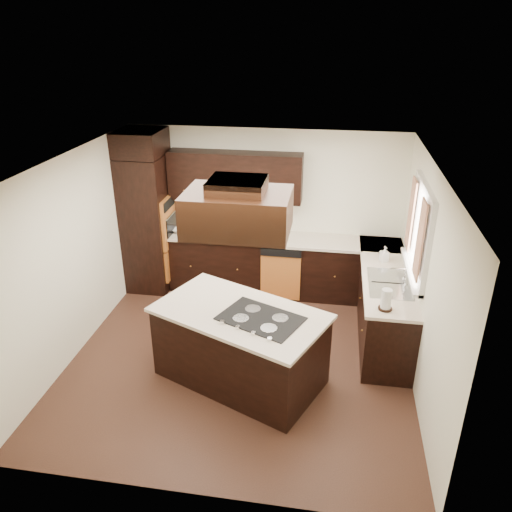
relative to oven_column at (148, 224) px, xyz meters
name	(u,v)px	position (x,y,z in m)	size (l,w,h in m)	color
floor	(241,357)	(1.78, -1.71, -1.07)	(4.20, 4.20, 0.02)	brown
ceiling	(238,163)	(1.78, -1.71, 1.45)	(4.20, 4.20, 0.02)	silver
wall_back	(265,209)	(1.78, 0.40, 0.19)	(4.20, 0.02, 2.50)	white
wall_front	(189,385)	(1.78, -3.81, 0.19)	(4.20, 0.02, 2.50)	white
wall_left	(72,257)	(-0.33, -1.71, 0.19)	(0.02, 4.20, 2.50)	white
wall_right	(425,282)	(3.88, -1.71, 0.19)	(0.02, 4.20, 2.50)	white
oven_column	(148,224)	(0.00, 0.00, 0.00)	(0.65, 0.75, 2.12)	black
wall_oven_face	(169,221)	(0.35, 0.00, 0.06)	(0.05, 0.62, 0.78)	orange
base_cabinets_back	(264,265)	(1.81, 0.09, -0.62)	(2.93, 0.60, 0.88)	black
base_cabinets_right	(383,303)	(3.58, -0.80, -0.62)	(0.60, 2.40, 0.88)	black
countertop_back	(264,238)	(1.81, 0.08, -0.16)	(2.93, 0.63, 0.04)	beige
countertop_right	(386,272)	(3.56, -0.80, -0.16)	(0.63, 2.40, 0.04)	beige
upper_cabinets	(235,176)	(1.34, 0.23, 0.75)	(2.00, 0.34, 0.72)	black
dishwasher_front	(280,277)	(2.10, -0.20, -0.66)	(0.60, 0.05, 0.72)	orange
window_frame	(420,231)	(3.85, -1.16, 0.59)	(0.06, 1.32, 1.12)	silver
window_pane	(422,231)	(3.87, -1.16, 0.59)	(0.00, 1.20, 1.00)	white
curtain_left	(420,240)	(3.79, -1.57, 0.64)	(0.02, 0.34, 0.90)	beige
curtain_right	(411,214)	(3.79, -0.74, 0.64)	(0.02, 0.34, 0.90)	beige
sink_rim	(389,283)	(3.58, -1.16, -0.14)	(0.52, 0.84, 0.01)	silver
island	(240,347)	(1.85, -2.12, -0.62)	(1.84, 1.01, 0.88)	black
island_top	(240,313)	(1.85, -2.12, -0.16)	(1.91, 1.07, 0.04)	beige
cooktop	(261,318)	(2.11, -2.23, -0.13)	(0.87, 0.58, 0.01)	black
range_hood	(238,212)	(1.88, -2.25, 1.10)	(1.05, 0.72, 0.42)	black
hood_duct	(237,186)	(1.88, -2.25, 1.38)	(0.55, 0.50, 0.13)	black
blender_base	(205,233)	(0.91, -0.01, -0.09)	(0.15, 0.15, 0.10)	silver
blender_pitcher	(205,222)	(0.91, -0.01, 0.09)	(0.13, 0.13, 0.26)	silver
spice_rack	(212,224)	(0.99, 0.09, 0.02)	(0.39, 0.10, 0.32)	black
mixing_bowl	(180,231)	(0.49, 0.06, -0.11)	(0.24, 0.24, 0.06)	silver
soap_bottle	(384,254)	(3.55, -0.51, -0.03)	(0.10, 0.10, 0.22)	silver
paper_towel	(386,300)	(3.47, -1.81, -0.01)	(0.12, 0.12, 0.25)	silver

